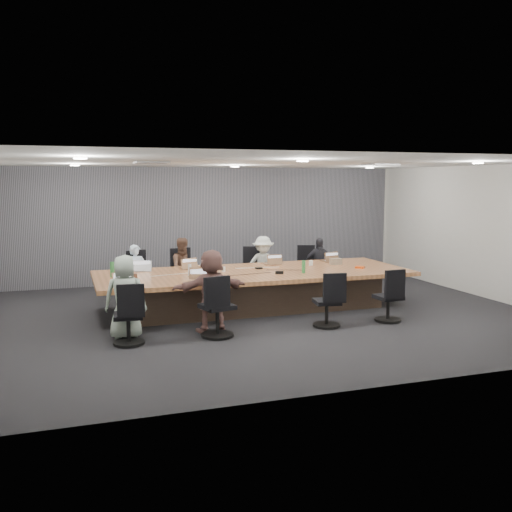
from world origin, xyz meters
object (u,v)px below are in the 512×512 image
object	(u,v)px
chair_4	(128,321)
person_0	(136,274)
chair_1	(181,277)
chair_5	(217,312)
person_1	(184,269)
canvas_bag	(336,261)
person_5	(212,290)
conference_table	(254,289)
snack_packet	(360,267)
chair_2	(258,274)
bottle_green_left	(112,269)
bottle_clear	(190,270)
chair_0	(134,280)
bottle_green_right	(304,267)
stapler	(279,272)
laptop_0	(139,270)
laptop_2	(272,264)
laptop_5	(204,281)
person_4	(125,297)
chair_7	(388,301)
person_3	(319,264)
laptop_4	(122,286)
laptop_3	(329,261)
mug_brown	(135,277)
chair_3	(312,271)
chair_6	(327,306)
laptop_1	(190,268)

from	to	relation	value
chair_4	person_0	xyz separation A→B (m)	(0.49, 3.05, 0.22)
chair_1	chair_5	size ratio (longest dim) A/B	1.02
person_1	canvas_bag	size ratio (longest dim) A/B	5.65
chair_1	person_5	bearing A→B (deg)	79.10
conference_table	snack_packet	distance (m)	2.17
snack_packet	chair_2	bearing A→B (deg)	126.16
chair_2	canvas_bag	distance (m)	1.90
person_0	bottle_green_left	size ratio (longest dim) A/B	4.26
chair_1	person_0	distance (m)	1.07
chair_4	bottle_clear	xyz separation A→B (m)	(1.30, 1.62, 0.47)
chair_0	snack_packet	world-z (taller)	chair_0
chair_1	bottle_green_right	xyz separation A→B (m)	(1.92, -2.19, 0.44)
bottle_green_right	stapler	bearing A→B (deg)	176.52
chair_0	laptop_0	world-z (taller)	chair_0
person_0	laptop_2	world-z (taller)	person_0
chair_4	laptop_5	distance (m)	1.70
person_4	stapler	size ratio (longest dim) A/B	8.74
chair_7	person_1	bearing A→B (deg)	131.01
chair_4	person_3	distance (m)	5.50
conference_table	chair_1	xyz separation A→B (m)	(-1.10, 1.70, 0.02)
person_4	laptop_4	distance (m)	0.56
person_0	person_3	world-z (taller)	person_3
snack_packet	laptop_5	bearing A→B (deg)	-171.51
person_3	stapler	bearing A→B (deg)	-120.96
laptop_5	bottle_green_right	world-z (taller)	bottle_green_right
chair_1	snack_packet	size ratio (longest dim) A/B	5.00
laptop_3	person_1	bearing A→B (deg)	-20.11
chair_5	stapler	distance (m)	2.00
chair_7	mug_brown	world-z (taller)	mug_brown
person_1	laptop_5	world-z (taller)	person_1
laptop_2	stapler	size ratio (longest dim) A/B	2.10
bottle_green_left	canvas_bag	xyz separation A→B (m)	(4.55, 0.13, -0.08)
person_1	chair_5	bearing A→B (deg)	-101.88
chair_3	person_5	world-z (taller)	person_5
chair_7	laptop_5	xyz separation A→B (m)	(-3.11, 0.90, 0.39)
chair_1	laptop_3	distance (m)	3.23
chair_4	bottle_green_left	bearing A→B (deg)	98.02
laptop_2	laptop_5	distance (m)	2.44
laptop_4	bottle_green_left	bearing A→B (deg)	83.89
conference_table	person_1	xyz separation A→B (m)	(-1.10, 1.35, 0.25)
person_0	person_1	world-z (taller)	person_1
chair_6	person_4	bearing A→B (deg)	-177.02
person_1	snack_packet	xyz separation A→B (m)	(3.22, -1.66, 0.11)
chair_3	person_5	size ratio (longest dim) A/B	0.55
laptop_4	stapler	size ratio (longest dim) A/B	2.24
chair_3	mug_brown	distance (m)	4.73
conference_table	mug_brown	world-z (taller)	mug_brown
conference_table	stapler	xyz separation A→B (m)	(0.34, -0.46, 0.37)
laptop_1	mug_brown	xyz separation A→B (m)	(-1.20, -1.05, 0.05)
laptop_3	chair_5	bearing A→B (deg)	28.21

